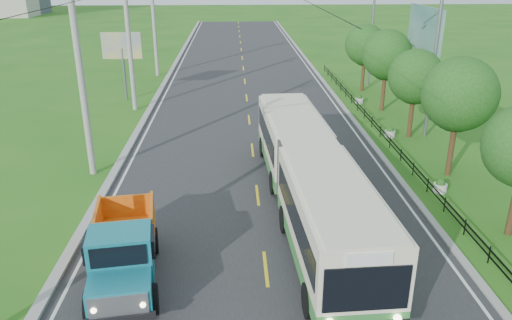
{
  "coord_description": "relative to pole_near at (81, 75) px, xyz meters",
  "views": [
    {
      "loc": [
        -1.02,
        -14.91,
        10.04
      ],
      "look_at": [
        -0.09,
        5.66,
        1.9
      ],
      "focal_mm": 35.0,
      "sensor_mm": 36.0,
      "label": 1
    }
  ],
  "objects": [
    {
      "name": "pole_mid",
      "position": [
        0.0,
        12.0,
        0.0
      ],
      "size": [
        3.51,
        0.32,
        10.0
      ],
      "color": "gray",
      "rests_on": "ground"
    },
    {
      "name": "railing_right",
      "position": [
        16.26,
        5.0,
        -4.79
      ],
      "size": [
        0.04,
        40.0,
        0.6
      ],
      "primitive_type": "cube",
      "color": "black",
      "rests_on": "ground"
    },
    {
      "name": "edge_line_right",
      "position": [
        14.91,
        11.0,
        -5.07
      ],
      "size": [
        0.12,
        120.0,
        0.0
      ],
      "primitive_type": "cube",
      "color": "silver",
      "rests_on": "road"
    },
    {
      "name": "planter_near",
      "position": [
        16.86,
        -3.0,
        -4.81
      ],
      "size": [
        0.64,
        0.64,
        0.67
      ],
      "color": "silver",
      "rests_on": "ground"
    },
    {
      "name": "pole_far",
      "position": [
        0.0,
        24.0,
        0.0
      ],
      "size": [
        3.51,
        0.32,
        10.0
      ],
      "color": "gray",
      "rests_on": "ground"
    },
    {
      "name": "planter_far",
      "position": [
        16.86,
        13.0,
        -4.81
      ],
      "size": [
        0.64,
        0.64,
        0.67
      ],
      "color": "silver",
      "rests_on": "ground"
    },
    {
      "name": "billboard_left",
      "position": [
        -1.24,
        15.0,
        -1.23
      ],
      "size": [
        3.0,
        0.2,
        5.2
      ],
      "color": "slate",
      "rests_on": "ground"
    },
    {
      "name": "edge_line_left",
      "position": [
        1.61,
        11.0,
        -5.07
      ],
      "size": [
        0.12,
        120.0,
        0.0
      ],
      "primitive_type": "cube",
      "color": "silver",
      "rests_on": "road"
    },
    {
      "name": "billboard_right",
      "position": [
        20.56,
        11.0,
        0.25
      ],
      "size": [
        0.24,
        6.0,
        7.3
      ],
      "color": "slate",
      "rests_on": "ground"
    },
    {
      "name": "centre_dash",
      "position": [
        8.26,
        -9.0,
        -5.07
      ],
      "size": [
        0.12,
        2.2,
        0.0
      ],
      "primitive_type": "cube",
      "color": "yellow",
      "rests_on": "road"
    },
    {
      "name": "planter_mid",
      "position": [
        16.86,
        5.0,
        -4.81
      ],
      "size": [
        0.64,
        0.64,
        0.67
      ],
      "color": "silver",
      "rests_on": "ground"
    },
    {
      "name": "streetlight_mid",
      "position": [
        18.9,
        5.0,
        -0.19
      ],
      "size": [
        3.02,
        0.2,
        9.07
      ],
      "color": "slate",
      "rests_on": "ground"
    },
    {
      "name": "tree_third",
      "position": [
        18.12,
        -0.86,
        -1.11
      ],
      "size": [
        3.6,
        3.62,
        6.0
      ],
      "color": "#382314",
      "rests_on": "ground"
    },
    {
      "name": "road",
      "position": [
        8.26,
        11.0,
        -5.08
      ],
      "size": [
        14.0,
        120.0,
        0.02
      ],
      "primitive_type": "cube",
      "color": "#28282B",
      "rests_on": "ground"
    },
    {
      "name": "bus",
      "position": [
        10.32,
        -4.84,
        -3.2
      ],
      "size": [
        3.38,
        16.46,
        3.16
      ],
      "rotation": [
        0.0,
        0.0,
        0.04
      ],
      "color": "#338036",
      "rests_on": "ground"
    },
    {
      "name": "pole_near",
      "position": [
        0.0,
        0.0,
        0.0
      ],
      "size": [
        3.51,
        0.32,
        10.0
      ],
      "color": "gray",
      "rests_on": "ground"
    },
    {
      "name": "curb_left",
      "position": [
        1.06,
        11.0,
        -5.02
      ],
      "size": [
        0.4,
        120.0,
        0.15
      ],
      "primitive_type": "cube",
      "color": "#9E9E99",
      "rests_on": "ground"
    },
    {
      "name": "streetlight_far",
      "position": [
        18.9,
        19.0,
        -0.19
      ],
      "size": [
        3.02,
        0.2,
        9.07
      ],
      "color": "slate",
      "rests_on": "ground"
    },
    {
      "name": "curb_right",
      "position": [
        15.41,
        11.0,
        -5.04
      ],
      "size": [
        0.3,
        120.0,
        0.1
      ],
      "primitive_type": "cube",
      "color": "#9E9E99",
      "rests_on": "ground"
    },
    {
      "name": "ground",
      "position": [
        8.26,
        -9.0,
        -5.09
      ],
      "size": [
        240.0,
        240.0,
        0.0
      ],
      "primitive_type": "plane",
      "color": "#236417",
      "rests_on": "ground"
    },
    {
      "name": "tree_back",
      "position": [
        18.12,
        17.14,
        -1.44
      ],
      "size": [
        3.3,
        3.36,
        5.5
      ],
      "color": "#382314",
      "rests_on": "ground"
    },
    {
      "name": "tree_fourth",
      "position": [
        18.12,
        5.14,
        -1.51
      ],
      "size": [
        3.24,
        3.31,
        5.4
      ],
      "color": "#382314",
      "rests_on": "ground"
    },
    {
      "name": "tree_fifth",
      "position": [
        18.12,
        11.14,
        -1.24
      ],
      "size": [
        3.48,
        3.52,
        5.8
      ],
      "color": "#382314",
      "rests_on": "ground"
    },
    {
      "name": "dump_truck",
      "position": [
        3.49,
        -9.46,
        -3.79
      ],
      "size": [
        2.8,
        5.69,
        2.3
      ],
      "rotation": [
        0.0,
        0.0,
        0.14
      ],
      "color": "#157183",
      "rests_on": "ground"
    }
  ]
}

